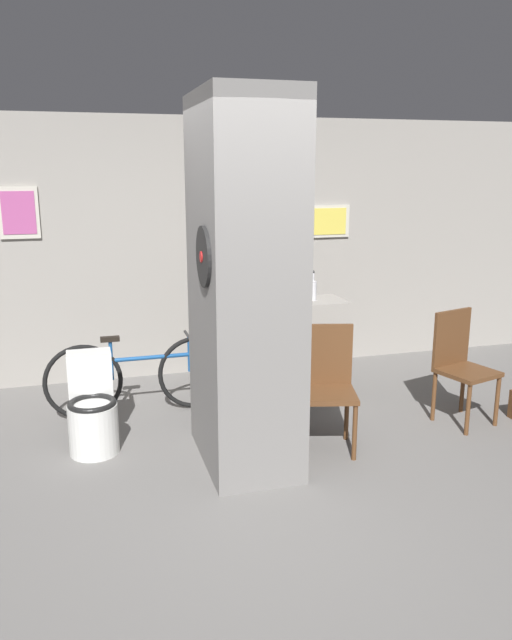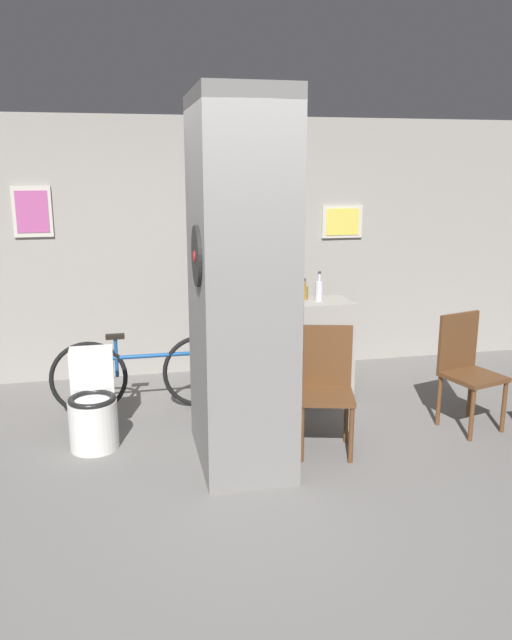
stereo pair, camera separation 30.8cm
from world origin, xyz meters
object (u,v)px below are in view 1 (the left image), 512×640
(toilet, at_px, (92,411))
(bottle_tall, at_px, (313,289))
(chair_near_pillar, at_px, (327,382))
(bicycle, at_px, (141,376))
(chair_by_doorway, at_px, (460,362))

(toilet, bearing_deg, bottle_tall, 17.53)
(chair_near_pillar, bearing_deg, toilet, -179.25)
(toilet, xyz_separation_m, bicycle, (0.43, 0.62, 0.04))
(chair_by_doorway, relative_size, bottle_tall, 3.41)
(bicycle, distance_m, bottle_tall, 1.73)
(toilet, xyz_separation_m, chair_by_doorway, (3.01, -0.27, 0.21))
(toilet, distance_m, bicycle, 0.76)
(chair_near_pillar, xyz_separation_m, bicycle, (-1.31, 1.05, -0.17))
(chair_near_pillar, height_order, bottle_tall, bottle_tall)
(chair_near_pillar, relative_size, chair_by_doorway, 1.00)
(chair_near_pillar, relative_size, bottle_tall, 3.41)
(bicycle, xyz_separation_m, bottle_tall, (1.59, 0.01, 0.68))
(chair_by_doorway, bearing_deg, bicycle, 144.94)
(chair_near_pillar, height_order, bicycle, chair_near_pillar)
(chair_by_doorway, bearing_deg, bottle_tall, 121.63)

